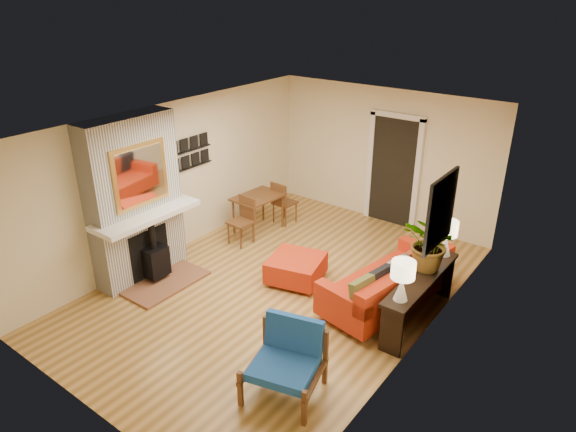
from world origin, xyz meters
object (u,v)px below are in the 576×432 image
Objects in this scene: console_table at (421,286)px; lamp_near at (403,276)px; houseplant at (432,244)px; lamp_far at (447,234)px; dining_table at (261,204)px; sofa at (391,284)px; ottoman at (296,268)px; blue_chair at (288,355)px.

lamp_near is at bearing -90.00° from console_table.
lamp_far is at bearing 88.93° from houseplant.
dining_table is at bearing 155.99° from lamp_near.
ottoman is (-1.50, -0.26, -0.13)m from sofa.
houseplant reaches higher than sofa.
console_table is (2.00, 0.13, 0.34)m from ottoman.
sofa is at bearing -166.79° from houseplant.
console_table is (0.49, -0.13, 0.21)m from sofa.
dining_table is 3.62m from lamp_far.
dining_table is 3.95m from lamp_near.
ottoman is 1.21× the size of houseplant.
sofa is 4.14× the size of lamp_near.
ottoman is 2.34m from lamp_far.
ottoman is 1.80× the size of lamp_near.
houseplant reaches higher than lamp_near.
sofa is 0.55m from console_table.
blue_chair reaches higher than ottoman.
houseplant is at bearing 13.21° from sofa.
blue_chair is 2.53m from houseplant.
lamp_far is at bearing 52.79° from sofa.
blue_chair is 0.53× the size of console_table.
console_table is 0.91m from lamp_far.
ottoman is at bearing 164.84° from lamp_near.
sofa is at bearing 9.70° from ottoman.
dining_table is at bearing 165.57° from console_table.
sofa is 1.21× the size of console_table.
lamp_near is at bearing -15.16° from ottoman.
ottoman is at bearing -155.60° from lamp_far.
lamp_near is (0.49, -0.80, 0.70)m from sofa.
sofa is 1.53m from ottoman.
ottoman is 2.21m from houseplant.
lamp_far is (0.00, 1.45, 0.00)m from lamp_near.
sofa is 3.19m from dining_table.
lamp_far is at bearing 90.00° from lamp_near.
console_table is 3.43× the size of lamp_near.
lamp_near is at bearing -90.00° from lamp_far.
dining_table is at bearing 133.73° from blue_chair.
blue_chair is at bearing -106.12° from houseplant.
blue_chair is 4.19m from dining_table.
houseplant is at bearing -10.83° from dining_table.
lamp_near is (0.69, 1.43, 0.60)m from blue_chair.
console_table is (0.69, 2.10, 0.12)m from blue_chair.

